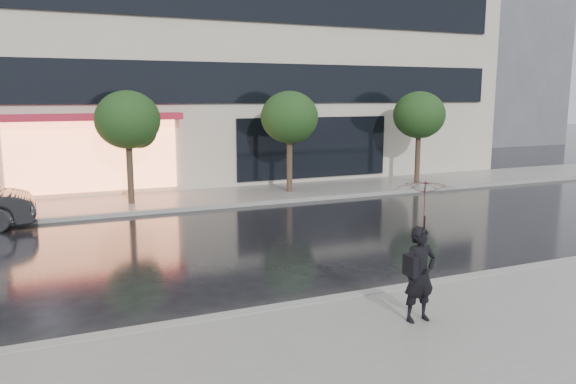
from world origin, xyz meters
TOP-DOWN VIEW (x-y plane):
  - ground at (0.00, 0.00)m, footprint 120.00×120.00m
  - sidewalk_near at (0.00, -3.25)m, footprint 60.00×4.50m
  - sidewalk_far at (0.00, 10.25)m, footprint 60.00×3.50m
  - curb_near at (0.00, -1.00)m, footprint 60.00×0.25m
  - curb_far at (0.00, 8.50)m, footprint 60.00×0.25m
  - bg_building_right at (26.00, 28.00)m, footprint 12.00×12.00m
  - tree_mid_west at (-2.94, 10.03)m, footprint 2.20×2.20m
  - tree_mid_east at (3.06, 10.03)m, footprint 2.20×2.20m
  - tree_far_east at (9.06, 10.03)m, footprint 2.20×2.20m
  - pedestrian_with_umbrella at (-0.10, -2.48)m, footprint 1.02×1.04m

SIDE VIEW (x-z plane):
  - ground at x=0.00m, z-range 0.00..0.00m
  - sidewalk_near at x=0.00m, z-range 0.00..0.12m
  - sidewalk_far at x=0.00m, z-range 0.00..0.12m
  - curb_near at x=0.00m, z-range 0.00..0.14m
  - curb_far at x=0.00m, z-range 0.00..0.14m
  - pedestrian_with_umbrella at x=-0.10m, z-range 0.54..2.91m
  - tree_mid_west at x=-2.94m, z-range 0.93..4.92m
  - tree_mid_east at x=3.06m, z-range 0.93..4.92m
  - tree_far_east at x=9.06m, z-range 0.93..4.92m
  - bg_building_right at x=26.00m, z-range 0.00..16.00m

